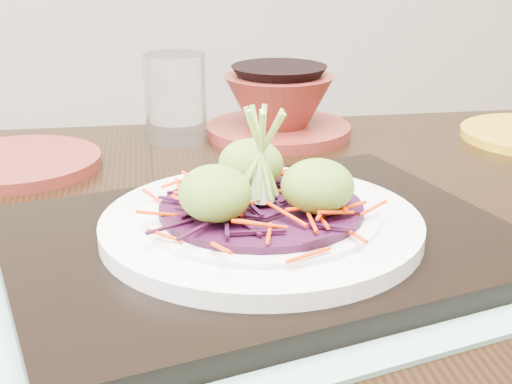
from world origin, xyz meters
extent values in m
cube|color=black|center=(0.07, 0.08, 0.73)|extent=(1.23, 0.85, 0.04)
cube|color=gray|center=(0.06, 0.06, 0.75)|extent=(0.50, 0.43, 0.00)
cube|color=black|center=(0.06, 0.06, 0.76)|extent=(0.43, 0.36, 0.02)
cylinder|color=white|center=(0.06, 0.06, 0.78)|extent=(0.25, 0.25, 0.01)
cylinder|color=white|center=(0.06, 0.06, 0.78)|extent=(0.18, 0.18, 0.01)
cylinder|color=#2E0922|center=(0.06, 0.06, 0.79)|extent=(0.16, 0.16, 0.01)
ellipsoid|color=#5A8427|center=(0.02, 0.04, 0.81)|extent=(0.06, 0.06, 0.04)
ellipsoid|color=#5A8427|center=(0.10, 0.04, 0.81)|extent=(0.06, 0.06, 0.04)
ellipsoid|color=#5A8427|center=(0.06, 0.10, 0.81)|extent=(0.06, 0.06, 0.04)
cylinder|color=maroon|center=(-0.15, 0.33, 0.75)|extent=(0.20, 0.20, 0.01)
cylinder|color=white|center=(0.03, 0.40, 0.80)|extent=(0.10, 0.10, 0.10)
cylinder|color=maroon|center=(0.15, 0.40, 0.76)|extent=(0.21, 0.21, 0.01)
camera|label=1|loc=(-0.04, -0.44, 0.99)|focal=50.00mm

